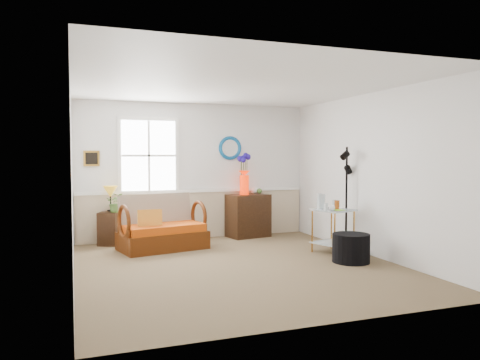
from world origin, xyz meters
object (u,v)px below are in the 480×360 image
object	(u,v)px
loveseat	(163,222)
side_table	(333,231)
lamp_stand	(109,229)
ottoman	(351,248)
floor_lamp	(346,199)
cabinet	(248,215)

from	to	relation	value
loveseat	side_table	size ratio (longest dim) A/B	1.97
lamp_stand	ottoman	xyz separation A→B (m)	(3.32, -2.62, -0.08)
lamp_stand	floor_lamp	size ratio (longest dim) A/B	0.34
side_table	cabinet	bearing A→B (deg)	112.35
lamp_stand	cabinet	bearing A→B (deg)	-0.59
lamp_stand	cabinet	size ratio (longest dim) A/B	0.71
floor_lamp	lamp_stand	bearing A→B (deg)	143.19
cabinet	ottoman	bearing A→B (deg)	-86.68
cabinet	side_table	bearing A→B (deg)	-78.86
loveseat	lamp_stand	distance (m)	1.10
lamp_stand	cabinet	world-z (taller)	cabinet
lamp_stand	side_table	xyz separation A→B (m)	(3.42, -1.93, 0.06)
cabinet	side_table	world-z (taller)	cabinet
cabinet	floor_lamp	xyz separation A→B (m)	(1.10, -1.79, 0.46)
loveseat	lamp_stand	world-z (taller)	loveseat
cabinet	side_table	xyz separation A→B (m)	(0.78, -1.90, -0.06)
ottoman	loveseat	bearing A→B (deg)	142.19
loveseat	ottoman	size ratio (longest dim) A/B	2.54
loveseat	ottoman	xyz separation A→B (m)	(2.49, -1.93, -0.25)
cabinet	floor_lamp	world-z (taller)	floor_lamp
lamp_stand	ottoman	world-z (taller)	lamp_stand
cabinet	ottoman	xyz separation A→B (m)	(0.67, -2.60, -0.20)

